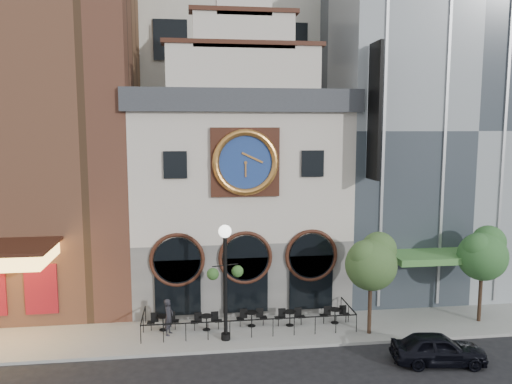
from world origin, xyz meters
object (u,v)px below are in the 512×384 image
Objects in this scene: bistro_0 at (163,321)px; bistro_3 at (290,317)px; tree_left at (372,260)px; bistro_2 at (252,318)px; car_right at (438,349)px; lamppost at (225,269)px; bistro_1 at (206,321)px; pedestrian at (169,317)px; bistro_4 at (335,315)px; tree_right at (483,252)px.

bistro_0 is 1.00× the size of bistro_3.
bistro_0 is at bearing 170.77° from tree_left.
bistro_2 is 9.09m from car_right.
bistro_1 is at bearing 110.94° from lamppost.
car_right is (5.71, -4.69, 0.08)m from bistro_3.
tree_left is at bearing -78.31° from pedestrian.
bistro_2 is at bearing 65.04° from car_right.
bistro_1 is 6.72m from bistro_4.
tree_left is at bearing -15.49° from bistro_2.
bistro_4 is 0.31× the size of tree_left.
bistro_4 is 0.87× the size of pedestrian.
bistro_0 is at bearing 178.56° from bistro_4.
lamppost is (-9.12, 3.40, 2.95)m from car_right.
bistro_3 is 0.39× the size of car_right.
pedestrian reaches higher than bistro_1.
bistro_1 is at bearing -6.86° from bistro_0.
tree_left reaches higher than bistro_4.
tree_right is at bearing -3.86° from bistro_2.
pedestrian is at bearing 77.16° from car_right.
tree_left is (10.26, -1.67, 3.26)m from bistro_0.
bistro_4 is at bearing -1.44° from bistro_0.
bistro_2 is at bearing 4.64° from bistro_1.
car_right reaches higher than bistro_3.
lamppost is at bearing 178.92° from tree_left.
bistro_0 is 13.15m from car_right.
bistro_1 is 0.31× the size of tree_right.
bistro_0 is 0.78m from pedestrian.
bistro_3 is at bearing 176.39° from tree_right.
tree_right reaches higher than car_right.
bistro_1 is at bearing 177.51° from tree_right.
bistro_2 is 12.56m from tree_right.
bistro_1 and bistro_4 have the same top height.
pedestrian is 0.32× the size of lamppost.
bistro_3 is 10.66m from tree_right.
bistro_2 is at bearing -0.92° from bistro_0.
pedestrian is 0.36× the size of tree_right.
bistro_3 is 6.19m from pedestrian.
bistro_4 is 0.28× the size of lamppost.
bistro_2 is 0.31× the size of tree_right.
tree_right reaches higher than tree_left.
tree_left is at bearing -20.54° from bistro_3.
bistro_3 is at bearing 0.17° from bistro_1.
tree_left is at bearing -173.00° from tree_right.
pedestrian reaches higher than bistro_3.
bistro_0 is 0.28× the size of lamppost.
bistro_0 is 1.00× the size of bistro_4.
lamppost reaches higher than bistro_1.
lamppost is (2.75, -0.97, 2.59)m from pedestrian.
bistro_1 is 0.39× the size of car_right.
bistro_0 is at bearing 179.08° from bistro_2.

